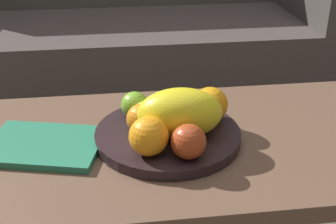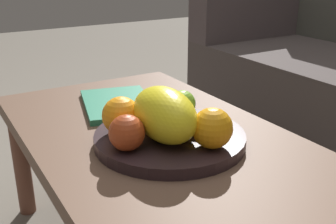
{
  "view_description": "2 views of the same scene",
  "coord_description": "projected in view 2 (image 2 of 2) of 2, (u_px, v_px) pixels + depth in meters",
  "views": [
    {
      "loc": [
        -0.16,
        -0.91,
        0.92
      ],
      "look_at": [
        -0.04,
        -0.0,
        0.46
      ],
      "focal_mm": 49.28,
      "sensor_mm": 36.0,
      "label": 1
    },
    {
      "loc": [
        0.67,
        -0.43,
        0.77
      ],
      "look_at": [
        -0.04,
        -0.0,
        0.46
      ],
      "focal_mm": 43.98,
      "sensor_mm": 36.0,
      "label": 2
    }
  ],
  "objects": [
    {
      "name": "melon_large_front",
      "position": [
        164.0,
        114.0,
        0.85
      ],
      "size": [
        0.19,
        0.12,
        0.11
      ],
      "primitive_type": "ellipsoid",
      "rotation": [
        0.0,
        0.0,
        -0.03
      ],
      "color": "yellow",
      "rests_on": "fruit_bowl"
    },
    {
      "name": "apple_front",
      "position": [
        127.0,
        133.0,
        0.81
      ],
      "size": [
        0.07,
        0.07,
        0.07
      ],
      "primitive_type": "sphere",
      "color": "#A83E1B",
      "rests_on": "fruit_bowl"
    },
    {
      "name": "coffee_table",
      "position": [
        179.0,
        167.0,
        0.9
      ],
      "size": [
        1.14,
        0.56,
        0.38
      ],
      "color": "brown",
      "rests_on": "ground_plane"
    },
    {
      "name": "orange_front",
      "position": [
        121.0,
        116.0,
        0.89
      ],
      "size": [
        0.08,
        0.08,
        0.08
      ],
      "primitive_type": "sphere",
      "color": "orange",
      "rests_on": "fruit_bowl"
    },
    {
      "name": "fruit_bowl",
      "position": [
        168.0,
        138.0,
        0.91
      ],
      "size": [
        0.33,
        0.33,
        0.03
      ],
      "primitive_type": "cylinder",
      "color": "black",
      "rests_on": "coffee_table"
    },
    {
      "name": "banana_bunch",
      "position": [
        188.0,
        120.0,
        0.9
      ],
      "size": [
        0.15,
        0.15,
        0.06
      ],
      "color": "yellow",
      "rests_on": "fruit_bowl"
    },
    {
      "name": "magazine",
      "position": [
        119.0,
        103.0,
        1.13
      ],
      "size": [
        0.29,
        0.24,
        0.02
      ],
      "primitive_type": "cube",
      "rotation": [
        0.0,
        0.0,
        -0.25
      ],
      "color": "#297D5C",
      "rests_on": "coffee_table"
    },
    {
      "name": "orange_right",
      "position": [
        157.0,
        110.0,
        0.94
      ],
      "size": [
        0.07,
        0.07,
        0.07
      ],
      "primitive_type": "sphere",
      "color": "orange",
      "rests_on": "fruit_bowl"
    },
    {
      "name": "apple_left",
      "position": [
        182.0,
        104.0,
        0.98
      ],
      "size": [
        0.07,
        0.07,
        0.07
      ],
      "primitive_type": "sphere",
      "color": "#74AD2C",
      "rests_on": "fruit_bowl"
    },
    {
      "name": "orange_left",
      "position": [
        212.0,
        128.0,
        0.82
      ],
      "size": [
        0.08,
        0.08,
        0.08
      ],
      "primitive_type": "sphere",
      "color": "orange",
      "rests_on": "fruit_bowl"
    }
  ]
}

